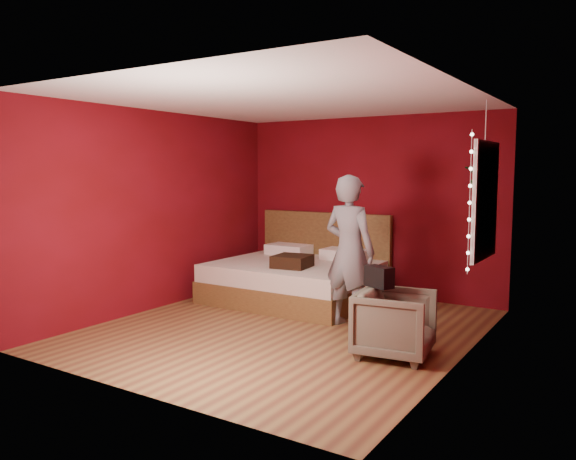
# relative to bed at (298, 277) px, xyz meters

# --- Properties ---
(floor) EXTENTS (4.50, 4.50, 0.00)m
(floor) POSITION_rel_bed_xyz_m (0.68, -1.38, -0.31)
(floor) COLOR brown
(floor) RESTS_ON ground
(room_walls) EXTENTS (4.04, 4.54, 2.62)m
(room_walls) POSITION_rel_bed_xyz_m (0.68, -1.38, 1.37)
(room_walls) COLOR maroon
(room_walls) RESTS_ON ground
(window) EXTENTS (0.05, 0.97, 1.27)m
(window) POSITION_rel_bed_xyz_m (2.65, -0.48, 1.19)
(window) COLOR white
(window) RESTS_ON room_walls
(fairy_lights) EXTENTS (0.04, 0.04, 1.45)m
(fairy_lights) POSITION_rel_bed_xyz_m (2.62, -1.01, 1.19)
(fairy_lights) COLOR silver
(fairy_lights) RESTS_ON room_walls
(bed) EXTENTS (2.16, 1.84, 1.19)m
(bed) POSITION_rel_bed_xyz_m (0.00, 0.00, 0.00)
(bed) COLOR brown
(bed) RESTS_ON ground
(person) EXTENTS (0.70, 0.50, 1.77)m
(person) POSITION_rel_bed_xyz_m (1.24, -0.88, 0.58)
(person) COLOR slate
(person) RESTS_ON ground
(armchair) EXTENTS (0.81, 0.80, 0.66)m
(armchair) POSITION_rel_bed_xyz_m (2.10, -1.63, 0.02)
(armchair) COLOR #63634E
(armchair) RESTS_ON ground
(handbag) EXTENTS (0.33, 0.25, 0.21)m
(handbag) POSITION_rel_bed_xyz_m (1.90, -1.55, 0.45)
(handbag) COLOR black
(handbag) RESTS_ON armchair
(throw_pillow) EXTENTS (0.51, 0.51, 0.16)m
(throw_pillow) POSITION_rel_bed_xyz_m (0.18, -0.45, 0.31)
(throw_pillow) COLOR black
(throw_pillow) RESTS_ON bed
(hanging_plant) EXTENTS (0.47, 0.43, 1.06)m
(hanging_plant) POSITION_rel_bed_xyz_m (2.56, -0.21, 1.44)
(hanging_plant) COLOR silver
(hanging_plant) RESTS_ON room_walls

